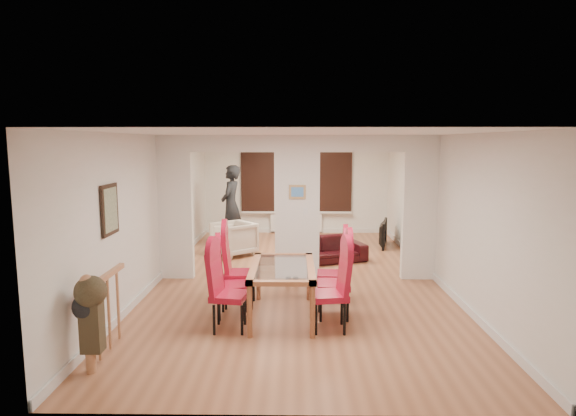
{
  "coord_description": "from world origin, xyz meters",
  "views": [
    {
      "loc": [
        -0.05,
        -8.59,
        2.47
      ],
      "look_at": [
        -0.17,
        0.6,
        1.21
      ],
      "focal_mm": 30.0,
      "sensor_mm": 36.0,
      "label": 1
    }
  ],
  "objects_px": {
    "dining_chair_ra": "(330,289)",
    "coffee_table": "(322,245)",
    "dining_table": "(282,291)",
    "bowl": "(321,239)",
    "bottle": "(317,235)",
    "dining_chair_la": "(229,290)",
    "dining_chair_lc": "(240,268)",
    "dining_chair_rc": "(331,269)",
    "person": "(231,205)",
    "sofa": "(323,250)",
    "armchair": "(234,239)",
    "dining_chair_lb": "(233,280)",
    "television": "(380,233)",
    "dining_chair_rb": "(333,279)"
  },
  "relations": [
    {
      "from": "dining_chair_la",
      "to": "person",
      "type": "distance_m",
      "value": 5.44
    },
    {
      "from": "television",
      "to": "dining_chair_ra",
      "type": "bearing_deg",
      "value": 176.69
    },
    {
      "from": "sofa",
      "to": "dining_chair_rb",
      "type": "bearing_deg",
      "value": -110.1
    },
    {
      "from": "television",
      "to": "armchair",
      "type": "bearing_deg",
      "value": 119.85
    },
    {
      "from": "dining_chair_lc",
      "to": "bowl",
      "type": "height_order",
      "value": "dining_chair_lc"
    },
    {
      "from": "sofa",
      "to": "person",
      "type": "xyz_separation_m",
      "value": [
        -2.13,
        1.7,
        0.71
      ]
    },
    {
      "from": "dining_chair_lb",
      "to": "coffee_table",
      "type": "xyz_separation_m",
      "value": [
        1.52,
        4.28,
        -0.41
      ]
    },
    {
      "from": "dining_chair_ra",
      "to": "bowl",
      "type": "distance_m",
      "value": 4.74
    },
    {
      "from": "dining_table",
      "to": "bowl",
      "type": "bearing_deg",
      "value": 79.48
    },
    {
      "from": "television",
      "to": "bowl",
      "type": "bearing_deg",
      "value": 123.16
    },
    {
      "from": "dining_chair_la",
      "to": "dining_chair_lb",
      "type": "relative_size",
      "value": 1.04
    },
    {
      "from": "dining_chair_lb",
      "to": "bowl",
      "type": "distance_m",
      "value": 4.51
    },
    {
      "from": "coffee_table",
      "to": "bowl",
      "type": "xyz_separation_m",
      "value": [
        -0.02,
        -0.03,
        0.15
      ]
    },
    {
      "from": "dining_chair_la",
      "to": "bowl",
      "type": "bearing_deg",
      "value": 82.7
    },
    {
      "from": "coffee_table",
      "to": "bottle",
      "type": "relative_size",
      "value": 4.07
    },
    {
      "from": "dining_chair_lc",
      "to": "bottle",
      "type": "relative_size",
      "value": 4.45
    },
    {
      "from": "dining_chair_rb",
      "to": "bowl",
      "type": "relative_size",
      "value": 5.35
    },
    {
      "from": "dining_table",
      "to": "bowl",
      "type": "height_order",
      "value": "dining_table"
    },
    {
      "from": "dining_chair_ra",
      "to": "sofa",
      "type": "height_order",
      "value": "dining_chair_ra"
    },
    {
      "from": "dining_chair_ra",
      "to": "coffee_table",
      "type": "bearing_deg",
      "value": 79.69
    },
    {
      "from": "sofa",
      "to": "person",
      "type": "height_order",
      "value": "person"
    },
    {
      "from": "dining_chair_lc",
      "to": "dining_chair_rc",
      "type": "xyz_separation_m",
      "value": [
        1.39,
        0.1,
        -0.04
      ]
    },
    {
      "from": "bottle",
      "to": "dining_chair_la",
      "type": "bearing_deg",
      "value": -106.32
    },
    {
      "from": "dining_table",
      "to": "television",
      "type": "xyz_separation_m",
      "value": [
        2.22,
        4.76,
        -0.06
      ]
    },
    {
      "from": "dining_table",
      "to": "dining_chair_lc",
      "type": "relative_size",
      "value": 1.37
    },
    {
      "from": "person",
      "to": "bowl",
      "type": "bearing_deg",
      "value": 83.84
    },
    {
      "from": "dining_chair_lb",
      "to": "coffee_table",
      "type": "bearing_deg",
      "value": 59.53
    },
    {
      "from": "dining_chair_ra",
      "to": "person",
      "type": "relative_size",
      "value": 0.58
    },
    {
      "from": "sofa",
      "to": "television",
      "type": "bearing_deg",
      "value": 27.82
    },
    {
      "from": "dining_table",
      "to": "person",
      "type": "bearing_deg",
      "value": 105.57
    },
    {
      "from": "dining_chair_lc",
      "to": "person",
      "type": "bearing_deg",
      "value": 96.53
    },
    {
      "from": "dining_table",
      "to": "bowl",
      "type": "relative_size",
      "value": 7.56
    },
    {
      "from": "bottle",
      "to": "bowl",
      "type": "bearing_deg",
      "value": 22.31
    },
    {
      "from": "dining_chair_ra",
      "to": "armchair",
      "type": "relative_size",
      "value": 1.38
    },
    {
      "from": "dining_table",
      "to": "dining_chair_rb",
      "type": "bearing_deg",
      "value": -0.31
    },
    {
      "from": "dining_chair_lc",
      "to": "television",
      "type": "xyz_separation_m",
      "value": [
        2.88,
        4.28,
        -0.27
      ]
    },
    {
      "from": "dining_chair_ra",
      "to": "bottle",
      "type": "bearing_deg",
      "value": 81.14
    },
    {
      "from": "dining_chair_lb",
      "to": "bowl",
      "type": "bearing_deg",
      "value": 59.64
    },
    {
      "from": "coffee_table",
      "to": "bottle",
      "type": "bearing_deg",
      "value": -148.8
    },
    {
      "from": "person",
      "to": "dining_chair_rc",
      "type": "bearing_deg",
      "value": 36.27
    },
    {
      "from": "person",
      "to": "coffee_table",
      "type": "bearing_deg",
      "value": 84.77
    },
    {
      "from": "dining_chair_la",
      "to": "bottle",
      "type": "bearing_deg",
      "value": 83.68
    },
    {
      "from": "dining_chair_lb",
      "to": "person",
      "type": "xyz_separation_m",
      "value": [
        -0.66,
        4.89,
        0.44
      ]
    },
    {
      "from": "dining_chair_ra",
      "to": "bottle",
      "type": "xyz_separation_m",
      "value": [
        0.06,
        4.68,
        -0.18
      ]
    },
    {
      "from": "dining_chair_lb",
      "to": "dining_chair_ra",
      "type": "xyz_separation_m",
      "value": [
        1.34,
        -0.47,
        0.03
      ]
    },
    {
      "from": "television",
      "to": "coffee_table",
      "type": "bearing_deg",
      "value": 122.26
    },
    {
      "from": "dining_chair_lb",
      "to": "coffee_table",
      "type": "height_order",
      "value": "dining_chair_lb"
    },
    {
      "from": "dining_chair_la",
      "to": "sofa",
      "type": "xyz_separation_m",
      "value": [
        1.45,
        3.68,
        -0.29
      ]
    },
    {
      "from": "dining_chair_rc",
      "to": "dining_table",
      "type": "bearing_deg",
      "value": -138.48
    },
    {
      "from": "dining_chair_la",
      "to": "dining_chair_lc",
      "type": "height_order",
      "value": "dining_chair_lc"
    }
  ]
}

